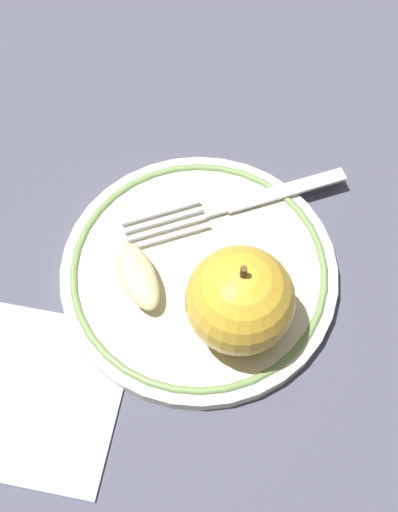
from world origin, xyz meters
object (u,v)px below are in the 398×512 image
Objects in this scene: apple_slice_front at (138,276)px; fork at (244,202)px; plate at (199,272)px; napkin_folded at (12,389)px; apple_red_whole at (240,300)px.

apple_slice_front is 0.11m from fork.
plate is 1.37× the size of napkin_folded.
apple_slice_front is 0.38× the size of napkin_folded.
apple_red_whole is (0.03, 0.04, 0.05)m from plate.
fork is at bearing 170.50° from plate.
plate is 0.07m from apple_red_whole.
napkin_folded is (0.11, -0.14, -0.05)m from apple_red_whole.
apple_red_whole is 0.56× the size of fork.
plate is 3.57× the size of apple_slice_front.
apple_red_whole is 0.18m from napkin_folded.
apple_red_whole is 0.11m from fork.
apple_red_whole reaches higher than napkin_folded.
apple_red_whole is at bearing 67.29° from fork.
fork is 0.23m from napkin_folded.
apple_slice_front is at bearing -92.50° from apple_red_whole.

